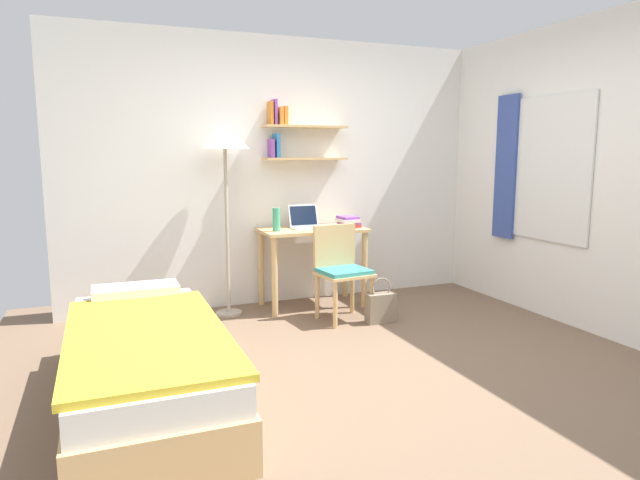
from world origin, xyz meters
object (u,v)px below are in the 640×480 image
at_px(standing_lamp, 225,145).
at_px(book_stack, 348,222).
at_px(desk_chair, 341,267).
at_px(water_bottle, 276,220).
at_px(bed, 147,363).
at_px(handbag, 381,307).
at_px(laptop, 305,222).
at_px(desk, 312,244).

xyz_separation_m(standing_lamp, book_stack, (1.19, -0.06, -0.73)).
xyz_separation_m(desk_chair, water_bottle, (-0.46, 0.44, 0.40)).
xyz_separation_m(standing_lamp, water_bottle, (0.45, -0.07, -0.68)).
relative_size(bed, desk_chair, 2.43).
bearing_deg(standing_lamp, handbag, -32.01).
height_order(bed, water_bottle, water_bottle).
distance_m(laptop, water_bottle, 0.35).
distance_m(desk_chair, laptop, 0.68).
height_order(desk, handbag, desk).
bearing_deg(desk_chair, standing_lamp, 150.93).
height_order(laptop, water_bottle, laptop).
xyz_separation_m(desk, laptop, (-0.05, 0.06, 0.21)).
relative_size(standing_lamp, handbag, 4.30).
bearing_deg(desk_chair, desk, 99.77).
distance_m(bed, laptop, 2.42).
distance_m(standing_lamp, handbag, 2.00).
xyz_separation_m(water_bottle, handbag, (0.75, -0.68, -0.73)).
bearing_deg(laptop, water_bottle, -160.22).
bearing_deg(water_bottle, handbag, -42.41).
bearing_deg(desk, standing_lamp, 179.27).
xyz_separation_m(bed, book_stack, (2.05, 1.58, 0.58)).
bearing_deg(desk, handbag, -63.52).
distance_m(laptop, book_stack, 0.43).
bearing_deg(standing_lamp, laptop, 3.69).
relative_size(desk, desk_chair, 1.19).
distance_m(standing_lamp, water_bottle, 0.82).
bearing_deg(standing_lamp, bed, -117.64).
distance_m(desk_chair, handbag, 0.50).
distance_m(bed, desk, 2.38).
height_order(bed, laptop, laptop).
distance_m(bed, water_bottle, 2.14).
bearing_deg(handbag, water_bottle, 137.59).
bearing_deg(desk_chair, bed, -147.49).
relative_size(book_stack, handbag, 0.59).
relative_size(standing_lamp, water_bottle, 8.07).
distance_m(desk_chair, water_bottle, 0.76).
height_order(water_bottle, book_stack, water_bottle).
distance_m(desk, book_stack, 0.42).
bearing_deg(standing_lamp, desk_chair, -29.07).
height_order(laptop, handbag, laptop).
relative_size(water_bottle, handbag, 0.53).
bearing_deg(desk_chair, laptop, 103.97).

